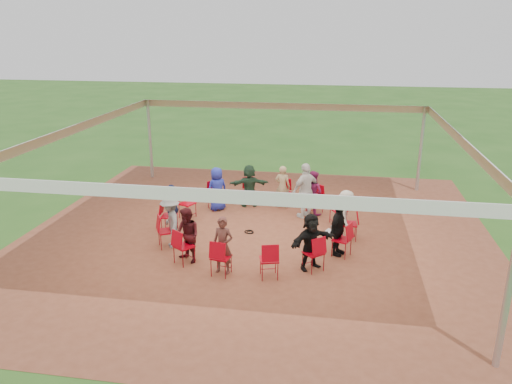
% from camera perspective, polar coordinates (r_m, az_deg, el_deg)
% --- Properties ---
extents(ground, '(80.00, 80.00, 0.00)m').
position_cam_1_polar(ground, '(14.14, 0.15, -4.92)').
color(ground, '#29571B').
rests_on(ground, ground).
extents(dirt_patch, '(13.00, 13.00, 0.00)m').
position_cam_1_polar(dirt_patch, '(14.14, 0.15, -4.90)').
color(dirt_patch, brown).
rests_on(dirt_patch, ground).
extents(tent, '(10.33, 10.33, 3.00)m').
position_cam_1_polar(tent, '(13.39, 0.16, 4.46)').
color(tent, '#B2B2B7').
rests_on(tent, ground).
extents(chair_0, '(0.57, 0.56, 0.90)m').
position_cam_1_polar(chair_0, '(12.89, 9.78, -5.39)').
color(chair_0, '#B20010').
rests_on(chair_0, ground).
extents(chair_1, '(0.46, 0.44, 0.90)m').
position_cam_1_polar(chair_1, '(13.92, 10.62, -3.62)').
color(chair_1, '#B20010').
rests_on(chair_1, ground).
extents(chair_2, '(0.59, 0.58, 0.90)m').
position_cam_1_polar(chair_2, '(14.94, 9.42, -2.03)').
color(chair_2, '#B20010').
rests_on(chair_2, ground).
extents(chair_3, '(0.60, 0.60, 0.90)m').
position_cam_1_polar(chair_3, '(15.75, 6.74, -0.83)').
color(chair_3, '#B20010').
rests_on(chair_3, ground).
extents(chair_4, '(0.49, 0.51, 0.90)m').
position_cam_1_polar(chair_4, '(16.24, 3.16, -0.13)').
color(chair_4, '#B20010').
rests_on(chair_4, ground).
extents(chair_5, '(0.52, 0.54, 0.90)m').
position_cam_1_polar(chair_5, '(16.35, -0.80, 0.01)').
color(chair_5, '#B20010').
rests_on(chair_5, ground).
extents(chair_6, '(0.61, 0.61, 0.90)m').
position_cam_1_polar(chair_6, '(16.05, -4.64, -0.39)').
color(chair_6, '#B20010').
rests_on(chair_6, ground).
extents(chair_7, '(0.57, 0.56, 0.90)m').
position_cam_1_polar(chair_7, '(15.40, -7.86, -1.33)').
color(chair_7, '#B20010').
rests_on(chair_7, ground).
extents(chair_8, '(0.46, 0.44, 0.90)m').
position_cam_1_polar(chair_8, '(14.47, -9.91, -2.73)').
color(chair_8, '#B20010').
rests_on(chair_8, ground).
extents(chair_9, '(0.59, 0.58, 0.90)m').
position_cam_1_polar(chair_9, '(13.42, -10.20, -4.45)').
color(chair_9, '#B20010').
rests_on(chair_9, ground).
extents(chair_10, '(0.60, 0.60, 0.90)m').
position_cam_1_polar(chair_10, '(12.45, -8.24, -6.18)').
color(chair_10, '#B20010').
rests_on(chair_10, ground).
extents(chair_11, '(0.49, 0.51, 0.90)m').
position_cam_1_polar(chair_11, '(11.80, -4.02, -7.45)').
color(chair_11, '#B20010').
rests_on(chair_11, ground).
extents(chair_12, '(0.52, 0.54, 0.90)m').
position_cam_1_polar(chair_12, '(11.65, 1.51, -7.76)').
color(chair_12, '#B20010').
rests_on(chair_12, ground).
extents(chair_13, '(0.61, 0.61, 0.90)m').
position_cam_1_polar(chair_13, '(12.06, 6.59, -6.95)').
color(chair_13, '#B20010').
rests_on(chair_13, ground).
extents(person_seated_0, '(0.71, 0.92, 1.40)m').
position_cam_1_polar(person_seated_0, '(12.83, 9.35, -4.24)').
color(person_seated_0, black).
rests_on(person_seated_0, ground).
extents(person_seated_1, '(0.49, 0.92, 1.40)m').
position_cam_1_polar(person_seated_1, '(13.82, 10.19, -2.63)').
color(person_seated_1, '#AFAB9C').
rests_on(person_seated_1, ground).
extents(person_seated_2, '(0.78, 0.71, 1.40)m').
position_cam_1_polar(person_seated_2, '(15.58, 6.50, -0.05)').
color(person_seated_2, '#7E1B50').
rests_on(person_seated_2, ground).
extents(person_seated_3, '(0.56, 0.42, 1.40)m').
position_cam_1_polar(person_seated_3, '(16.06, 3.05, 0.60)').
color(person_seated_3, tan).
rests_on(person_seated_3, ground).
extents(person_seated_4, '(1.38, 0.81, 1.40)m').
position_cam_1_polar(person_seated_4, '(16.16, -0.76, 0.74)').
color(person_seated_4, '#23432E').
rests_on(person_seated_4, ground).
extents(person_seated_5, '(0.76, 0.74, 1.40)m').
position_cam_1_polar(person_seated_5, '(15.87, -4.47, 0.36)').
color(person_seated_5, '#212DA3').
rests_on(person_seated_5, ground).
extents(person_seated_6, '(0.46, 0.84, 1.40)m').
position_cam_1_polar(person_seated_6, '(14.35, -9.50, -1.81)').
color(person_seated_6, '#181F43').
rests_on(person_seated_6, ground).
extents(person_seated_7, '(0.82, 1.01, 1.40)m').
position_cam_1_polar(person_seated_7, '(13.34, -9.75, -3.38)').
color(person_seated_7, gray).
rests_on(person_seated_7, ground).
extents(person_seated_8, '(0.78, 0.71, 1.40)m').
position_cam_1_polar(person_seated_8, '(12.41, -7.84, -4.96)').
color(person_seated_8, '#3F1014').
rests_on(person_seated_8, ground).
extents(person_seated_9, '(0.56, 0.42, 1.40)m').
position_cam_1_polar(person_seated_9, '(11.79, -3.81, -6.10)').
color(person_seated_9, '#502823').
rests_on(person_seated_9, ground).
extents(person_seated_10, '(1.29, 1.22, 1.40)m').
position_cam_1_polar(person_seated_10, '(12.04, 6.28, -5.65)').
color(person_seated_10, black).
rests_on(person_seated_10, ground).
extents(standing_person, '(1.08, 1.06, 1.71)m').
position_cam_1_polar(standing_person, '(15.23, 5.72, 0.17)').
color(standing_person, silver).
rests_on(standing_person, ground).
extents(cable_coil, '(0.32, 0.32, 0.03)m').
position_cam_1_polar(cable_coil, '(14.28, -0.76, -4.59)').
color(cable_coil, black).
rests_on(cable_coil, ground).
extents(laptop, '(0.38, 0.41, 0.23)m').
position_cam_1_polar(laptop, '(12.91, 8.69, -4.28)').
color(laptop, '#B7B7BC').
rests_on(laptop, ground).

